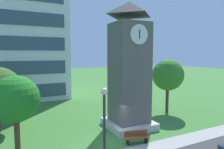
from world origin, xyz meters
The scene contains 6 objects.
ground_plane centered at (0.00, 0.00, 0.00)m, with size 160.00×160.00×0.00m, color #3D7A33.
clock_tower centered at (2.37, 2.39, 4.95)m, with size 3.90×3.90×11.02m.
park_bench centered at (1.25, -0.64, 0.46)m, with size 1.86×0.91×0.88m.
street_lamp centered at (-2.68, -3.66, 3.11)m, with size 0.36×0.36×4.89m.
tree_near_tower centered at (-6.68, 1.97, 3.56)m, with size 3.14×3.14×5.16m.
tree_by_building centered at (8.65, 4.48, 4.25)m, with size 3.50×3.50×6.02m.
Camera 1 is at (-6.50, -12.42, 6.52)m, focal length 31.51 mm.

